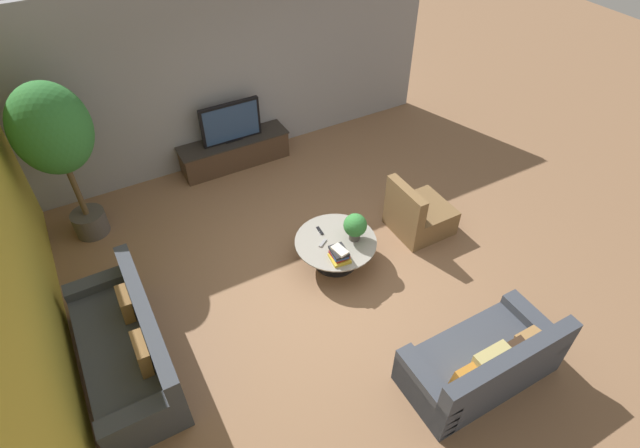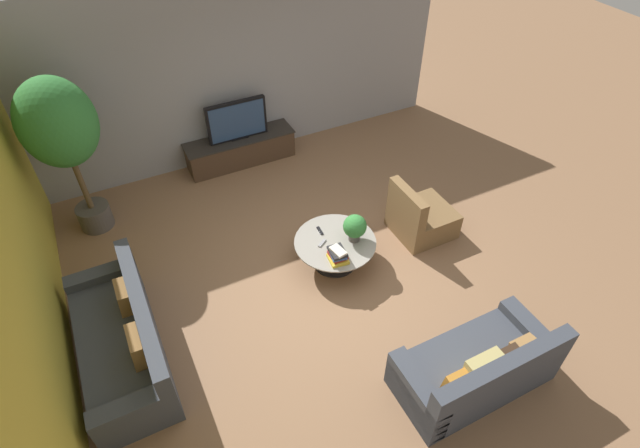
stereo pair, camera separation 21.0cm
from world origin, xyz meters
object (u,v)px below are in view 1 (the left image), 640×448
(media_console, at_px, (235,151))
(coffee_table, at_px, (336,247))
(couch_near_entry, at_px, (483,363))
(armchair_wicker, at_px, (418,215))
(potted_plant_tabletop, at_px, (355,226))
(television, at_px, (231,123))
(couch_by_wall, at_px, (128,348))
(potted_palm_tall, at_px, (54,136))

(media_console, distance_m, coffee_table, 2.85)
(couch_near_entry, height_order, armchair_wicker, armchair_wicker)
(couch_near_entry, height_order, potted_plant_tabletop, couch_near_entry)
(television, distance_m, couch_by_wall, 4.01)
(media_console, distance_m, television, 0.56)
(television, distance_m, coffee_table, 2.90)
(media_console, distance_m, potted_plant_tabletop, 2.99)
(couch_near_entry, xyz_separation_m, potted_palm_tall, (-3.30, 4.57, 1.35))
(potted_plant_tabletop, bearing_deg, couch_by_wall, -176.80)
(couch_by_wall, height_order, potted_palm_tall, potted_palm_tall)
(television, distance_m, potted_palm_tall, 2.68)
(television, bearing_deg, couch_by_wall, -129.13)
(coffee_table, height_order, armchair_wicker, armchair_wicker)
(media_console, bearing_deg, armchair_wicker, -59.15)
(media_console, relative_size, armchair_wicker, 2.15)
(couch_by_wall, height_order, potted_plant_tabletop, couch_by_wall)
(armchair_wicker, relative_size, potted_palm_tall, 0.37)
(television, bearing_deg, couch_near_entry, -80.96)
(media_console, relative_size, potted_palm_tall, 0.79)
(television, xyz_separation_m, potted_plant_tabletop, (0.56, -2.91, -0.19))
(television, distance_m, couch_near_entry, 5.24)
(couch_near_entry, bearing_deg, media_console, -80.97)
(couch_near_entry, bearing_deg, potted_palm_tall, -54.14)
(media_console, height_order, couch_by_wall, couch_by_wall)
(television, relative_size, potted_plant_tabletop, 2.53)
(media_console, relative_size, coffee_table, 1.68)
(armchair_wicker, bearing_deg, couch_near_entry, 159.03)
(coffee_table, bearing_deg, potted_plant_tabletop, -18.17)
(coffee_table, relative_size, armchair_wicker, 1.28)
(couch_by_wall, bearing_deg, television, 140.87)
(couch_near_entry, relative_size, potted_plant_tabletop, 4.33)
(couch_near_entry, bearing_deg, armchair_wicker, -110.97)
(couch_by_wall, xyz_separation_m, armchair_wicker, (4.21, 0.24, -0.01))
(couch_near_entry, bearing_deg, couch_by_wall, -31.84)
(media_console, height_order, television, television)
(armchair_wicker, bearing_deg, television, 30.87)
(coffee_table, xyz_separation_m, couch_near_entry, (0.50, -2.32, 0.01))
(television, relative_size, potted_palm_tall, 0.43)
(television, bearing_deg, media_console, 90.00)
(couch_near_entry, xyz_separation_m, potted_plant_tabletop, (-0.25, 2.24, 0.33))
(media_console, xyz_separation_m, couch_near_entry, (0.82, -5.15, 0.04))
(media_console, distance_m, couch_near_entry, 5.21)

